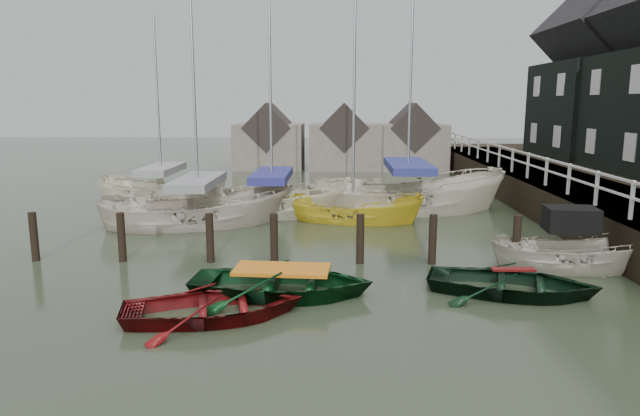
{
  "coord_description": "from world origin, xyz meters",
  "views": [
    {
      "loc": [
        0.54,
        -12.4,
        4.44
      ],
      "look_at": [
        0.06,
        3.9,
        1.4
      ],
      "focal_mm": 32.0,
      "sensor_mm": 36.0,
      "label": 1
    }
  ],
  "objects_px": {
    "sailboat_d": "(407,210)",
    "sailboat_b": "(272,213)",
    "rowboat_dkgreen": "(512,294)",
    "sailboat_e": "(163,202)",
    "motorboat": "(570,266)",
    "rowboat_red": "(214,318)",
    "rowboat_green": "(282,295)",
    "sailboat_c": "(353,220)",
    "sailboat_a": "(199,223)"
  },
  "relations": [
    {
      "from": "sailboat_a",
      "to": "sailboat_c",
      "type": "distance_m",
      "value": 5.73
    },
    {
      "from": "rowboat_dkgreen",
      "to": "sailboat_e",
      "type": "height_order",
      "value": "sailboat_e"
    },
    {
      "from": "sailboat_d",
      "to": "rowboat_dkgreen",
      "type": "bearing_deg",
      "value": 178.85
    },
    {
      "from": "sailboat_a",
      "to": "sailboat_e",
      "type": "distance_m",
      "value": 5.2
    },
    {
      "from": "sailboat_b",
      "to": "sailboat_c",
      "type": "height_order",
      "value": "sailboat_b"
    },
    {
      "from": "rowboat_red",
      "to": "sailboat_d",
      "type": "bearing_deg",
      "value": -38.06
    },
    {
      "from": "rowboat_dkgreen",
      "to": "sailboat_b",
      "type": "distance_m",
      "value": 11.48
    },
    {
      "from": "rowboat_dkgreen",
      "to": "sailboat_c",
      "type": "relative_size",
      "value": 0.35
    },
    {
      "from": "sailboat_c",
      "to": "rowboat_green",
      "type": "bearing_deg",
      "value": -178.42
    },
    {
      "from": "rowboat_dkgreen",
      "to": "motorboat",
      "type": "distance_m",
      "value": 2.93
    },
    {
      "from": "rowboat_dkgreen",
      "to": "sailboat_d",
      "type": "bearing_deg",
      "value": 22.6
    },
    {
      "from": "rowboat_dkgreen",
      "to": "sailboat_e",
      "type": "xyz_separation_m",
      "value": [
        -11.87,
        11.84,
        0.06
      ]
    },
    {
      "from": "rowboat_green",
      "to": "motorboat",
      "type": "height_order",
      "value": "motorboat"
    },
    {
      "from": "sailboat_e",
      "to": "sailboat_b",
      "type": "bearing_deg",
      "value": -97.62
    },
    {
      "from": "motorboat",
      "to": "sailboat_c",
      "type": "relative_size",
      "value": 0.39
    },
    {
      "from": "sailboat_a",
      "to": "sailboat_c",
      "type": "xyz_separation_m",
      "value": [
        5.66,
        0.9,
        -0.04
      ]
    },
    {
      "from": "rowboat_red",
      "to": "motorboat",
      "type": "xyz_separation_m",
      "value": [
        8.8,
        3.71,
        0.1
      ]
    },
    {
      "from": "rowboat_dkgreen",
      "to": "sailboat_a",
      "type": "xyz_separation_m",
      "value": [
        -9.17,
        7.4,
        0.06
      ]
    },
    {
      "from": "rowboat_red",
      "to": "rowboat_green",
      "type": "height_order",
      "value": "rowboat_green"
    },
    {
      "from": "rowboat_green",
      "to": "sailboat_c",
      "type": "height_order",
      "value": "sailboat_c"
    },
    {
      "from": "rowboat_green",
      "to": "sailboat_c",
      "type": "xyz_separation_m",
      "value": [
        1.87,
        8.54,
        0.02
      ]
    },
    {
      "from": "sailboat_c",
      "to": "motorboat",
      "type": "bearing_deg",
      "value": -124.14
    },
    {
      "from": "rowboat_dkgreen",
      "to": "motorboat",
      "type": "xyz_separation_m",
      "value": [
        2.14,
        2.01,
        0.1
      ]
    },
    {
      "from": "sailboat_a",
      "to": "sailboat_c",
      "type": "bearing_deg",
      "value": -99.95
    },
    {
      "from": "motorboat",
      "to": "sailboat_d",
      "type": "xyz_separation_m",
      "value": [
        -3.35,
        8.31,
        -0.04
      ]
    },
    {
      "from": "sailboat_b",
      "to": "sailboat_d",
      "type": "xyz_separation_m",
      "value": [
        5.47,
        0.99,
        -0.0
      ]
    },
    {
      "from": "sailboat_d",
      "to": "sailboat_c",
      "type": "bearing_deg",
      "value": 123.47
    },
    {
      "from": "rowboat_dkgreen",
      "to": "sailboat_e",
      "type": "relative_size",
      "value": 0.42
    },
    {
      "from": "rowboat_green",
      "to": "sailboat_a",
      "type": "xyz_separation_m",
      "value": [
        -3.78,
        7.64,
        0.06
      ]
    },
    {
      "from": "sailboat_b",
      "to": "sailboat_e",
      "type": "xyz_separation_m",
      "value": [
        -5.18,
        2.52,
        -0.01
      ]
    },
    {
      "from": "sailboat_c",
      "to": "sailboat_a",
      "type": "bearing_deg",
      "value": 113.01
    },
    {
      "from": "motorboat",
      "to": "sailboat_b",
      "type": "relative_size",
      "value": 0.34
    },
    {
      "from": "rowboat_dkgreen",
      "to": "sailboat_b",
      "type": "relative_size",
      "value": 0.31
    },
    {
      "from": "rowboat_green",
      "to": "motorboat",
      "type": "distance_m",
      "value": 7.85
    },
    {
      "from": "sailboat_d",
      "to": "sailboat_b",
      "type": "bearing_deg",
      "value": 92.37
    },
    {
      "from": "rowboat_dkgreen",
      "to": "rowboat_green",
      "type": "bearing_deg",
      "value": 108.44
    },
    {
      "from": "motorboat",
      "to": "sailboat_c",
      "type": "height_order",
      "value": "sailboat_c"
    },
    {
      "from": "rowboat_red",
      "to": "sailboat_b",
      "type": "bearing_deg",
      "value": -13.54
    },
    {
      "from": "sailboat_b",
      "to": "rowboat_dkgreen",
      "type": "bearing_deg",
      "value": -147.98
    },
    {
      "from": "rowboat_green",
      "to": "sailboat_a",
      "type": "height_order",
      "value": "sailboat_a"
    },
    {
      "from": "rowboat_dkgreen",
      "to": "motorboat",
      "type": "relative_size",
      "value": 0.91
    },
    {
      "from": "rowboat_red",
      "to": "sailboat_d",
      "type": "height_order",
      "value": "sailboat_d"
    },
    {
      "from": "sailboat_a",
      "to": "sailboat_b",
      "type": "relative_size",
      "value": 0.95
    },
    {
      "from": "sailboat_b",
      "to": "sailboat_a",
      "type": "bearing_deg",
      "value": 124.28
    },
    {
      "from": "rowboat_dkgreen",
      "to": "sailboat_c",
      "type": "xyz_separation_m",
      "value": [
        -3.51,
        8.3,
        0.02
      ]
    },
    {
      "from": "rowboat_green",
      "to": "sailboat_b",
      "type": "xyz_separation_m",
      "value": [
        -1.31,
        9.57,
        0.06
      ]
    },
    {
      "from": "sailboat_e",
      "to": "rowboat_green",
      "type": "bearing_deg",
      "value": -133.46
    },
    {
      "from": "sailboat_a",
      "to": "sailboat_b",
      "type": "distance_m",
      "value": 3.14
    },
    {
      "from": "rowboat_green",
      "to": "sailboat_c",
      "type": "distance_m",
      "value": 8.74
    },
    {
      "from": "sailboat_a",
      "to": "sailboat_b",
      "type": "bearing_deg",
      "value": -71.09
    }
  ]
}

